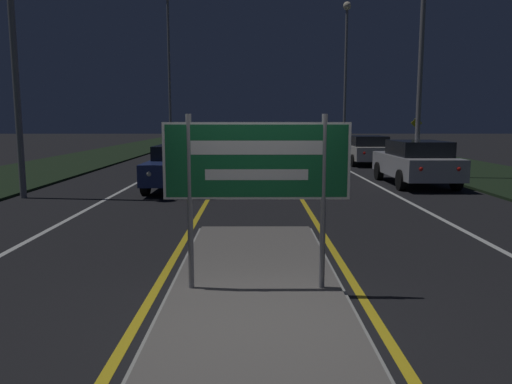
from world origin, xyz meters
TOP-DOWN VIEW (x-y plane):
  - ground_plane at (0.00, 0.00)m, footprint 160.00×160.00m
  - median_island at (0.00, 0.78)m, footprint 2.27×7.50m
  - verge_left at (-9.50, 20.00)m, footprint 5.00×100.00m
  - verge_right at (9.50, 20.00)m, footprint 5.00×100.00m
  - centre_line_yellow_left at (-1.32, 25.00)m, footprint 0.12×70.00m
  - centre_line_yellow_right at (1.32, 25.00)m, footprint 0.12×70.00m
  - lane_line_white_left at (-4.20, 25.00)m, footprint 0.12×70.00m
  - lane_line_white_right at (4.20, 25.00)m, footprint 0.12×70.00m
  - edge_line_white_left at (-7.20, 25.00)m, footprint 0.10×70.00m
  - edge_line_white_right at (7.20, 25.00)m, footprint 0.10×70.00m
  - highway_sign at (0.00, 0.78)m, footprint 2.29×0.07m
  - streetlight_left_far at (-6.22, 32.17)m, footprint 0.60×0.60m
  - streetlight_right_far at (6.23, 29.37)m, footprint 0.55×0.55m
  - car_receding_0 at (5.53, 11.73)m, footprint 1.97×4.67m
  - car_receding_1 at (5.66, 19.81)m, footprint 1.98×4.36m
  - car_receding_2 at (5.59, 28.87)m, footprint 1.92×4.76m
  - car_approaching_0 at (-2.41, 10.93)m, footprint 1.92×4.68m
  - car_approaching_1 at (-2.32, 26.18)m, footprint 1.99×4.51m
  - warning_sign at (8.62, 21.33)m, footprint 0.60×0.06m

SIDE VIEW (x-z plane):
  - ground_plane at x=0.00m, z-range 0.00..0.00m
  - centre_line_yellow_left at x=-1.32m, z-range 0.00..0.01m
  - centre_line_yellow_right at x=1.32m, z-range 0.00..0.01m
  - lane_line_white_left at x=-4.20m, z-range 0.00..0.01m
  - lane_line_white_right at x=4.20m, z-range 0.00..0.01m
  - edge_line_white_left at x=-7.20m, z-range 0.00..0.01m
  - edge_line_white_right at x=7.20m, z-range 0.00..0.01m
  - verge_left at x=-9.50m, z-range 0.00..0.08m
  - verge_right at x=9.50m, z-range 0.00..0.08m
  - median_island at x=0.00m, z-range -0.01..0.09m
  - car_approaching_1 at x=-2.32m, z-range 0.07..1.40m
  - car_receding_2 at x=5.59m, z-range 0.05..1.44m
  - car_approaching_0 at x=-2.41m, z-range 0.05..1.45m
  - car_receding_1 at x=5.66m, z-range 0.03..1.48m
  - car_receding_0 at x=5.53m, z-range 0.04..1.57m
  - warning_sign at x=8.62m, z-range 0.32..2.61m
  - highway_sign at x=0.00m, z-range 0.54..2.72m
  - streetlight_right_far at x=6.23m, z-range 1.51..11.58m
  - streetlight_left_far at x=-6.22m, z-range 1.88..13.26m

